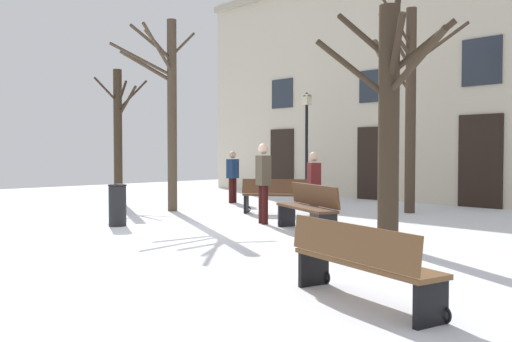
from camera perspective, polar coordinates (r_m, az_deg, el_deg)
ground_plane at (r=10.99m, az=-6.45°, el=-6.18°), size 30.24×30.24×0.00m
building_facade at (r=17.72m, az=16.80°, el=9.68°), size 18.90×0.60×7.83m
tree_left_of_center at (r=14.63m, az=-9.05°, el=6.80°), size 1.76×2.66×5.02m
tree_center at (r=9.27m, az=13.67°, el=6.06°), size 2.51×1.64×4.42m
tree_foreground at (r=14.52m, az=15.76°, el=6.89°), size 2.37×1.76×5.47m
tree_right_of_center at (r=17.53m, az=-14.15°, el=3.96°), size 1.54×1.98×4.11m
streetlamp at (r=18.38m, az=5.30°, el=3.94°), size 0.30×0.30×3.55m
litter_bin at (r=11.89m, az=-14.25°, el=-3.46°), size 0.39×0.39×0.88m
bench_near_center_tree at (r=13.79m, az=2.38°, el=-2.51°), size 1.74×1.46×0.89m
bench_far_corner at (r=10.66m, az=5.47°, el=-3.73°), size 1.93×1.14×0.94m
bench_back_to_back_left at (r=5.77m, az=10.84°, el=-9.24°), size 1.94×0.87×0.84m
person_strolling at (r=11.84m, az=0.76°, el=-0.85°), size 0.44×0.35×1.75m
person_near_bench at (r=11.94m, az=6.06°, el=-1.40°), size 0.44×0.40×1.56m
person_by_shop_door at (r=16.71m, az=-2.45°, el=-0.38°), size 0.31×0.42×1.58m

